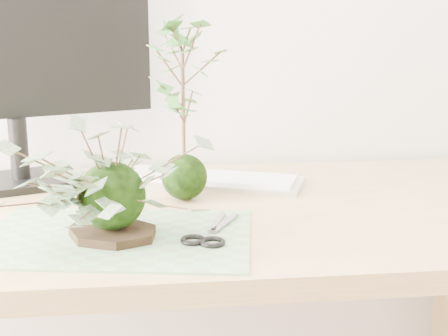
# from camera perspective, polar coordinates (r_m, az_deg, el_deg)

# --- Properties ---
(desk) EXTENTS (1.60, 0.70, 0.74)m
(desk) POSITION_cam_1_polar(r_m,az_deg,el_deg) (1.25, -4.64, -7.55)
(desk) COLOR tan
(desk) RESTS_ON ground_plane
(cutting_mat) EXTENTS (0.49, 0.37, 0.00)m
(cutting_mat) POSITION_cam_1_polar(r_m,az_deg,el_deg) (1.07, -9.71, -6.21)
(cutting_mat) COLOR gray
(cutting_mat) RESTS_ON desk
(stone_dish) EXTENTS (0.20, 0.20, 0.01)m
(stone_dish) POSITION_cam_1_polar(r_m,az_deg,el_deg) (1.06, -10.11, -5.86)
(stone_dish) COLOR black
(stone_dish) RESTS_ON cutting_mat
(ivy_kokedama) EXTENTS (0.38, 0.38, 0.23)m
(ivy_kokedama) POSITION_cam_1_polar(r_m,az_deg,el_deg) (1.03, -10.39, 0.32)
(ivy_kokedama) COLOR black
(ivy_kokedama) RESTS_ON stone_dish
(maple_kokedama) EXTENTS (0.26, 0.26, 0.39)m
(maple_kokedama) POSITION_cam_1_polar(r_m,az_deg,el_deg) (1.22, -3.80, 9.41)
(maple_kokedama) COLOR black
(maple_kokedama) RESTS_ON desk
(keyboard) EXTENTS (0.48, 0.30, 0.02)m
(keyboard) POSITION_cam_1_polar(r_m,az_deg,el_deg) (1.40, -2.35, -0.97)
(keyboard) COLOR silver
(keyboard) RESTS_ON desk
(monitor) EXTENTS (0.58, 0.26, 0.54)m
(monitor) POSITION_cam_1_polar(r_m,az_deg,el_deg) (1.41, -18.87, 10.87)
(monitor) COLOR black
(monitor) RESTS_ON desk
(scissors) EXTENTS (0.09, 0.18, 0.01)m
(scissors) POSITION_cam_1_polar(r_m,az_deg,el_deg) (1.04, -0.99, -6.30)
(scissors) COLOR gray
(scissors) RESTS_ON cutting_mat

